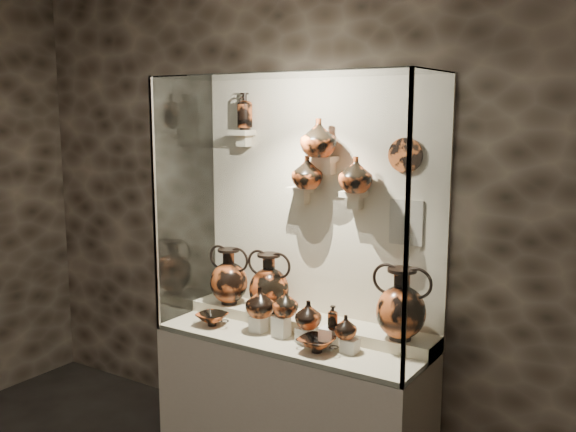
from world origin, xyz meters
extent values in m
cube|color=#2C241B|center=(0.00, 2.50, 1.60)|extent=(5.00, 0.02, 3.20)
cube|color=beige|center=(0.00, 2.18, 0.40)|extent=(1.70, 0.60, 0.80)
cube|color=beige|center=(0.00, 2.18, 0.82)|extent=(1.68, 0.58, 0.03)
cube|color=beige|center=(0.00, 2.35, 0.85)|extent=(1.70, 0.25, 0.10)
cube|color=beige|center=(0.00, 2.50, 1.60)|extent=(1.70, 0.03, 1.60)
cube|color=white|center=(0.00, 1.88, 1.60)|extent=(1.70, 0.01, 1.60)
cube|color=white|center=(-0.85, 2.18, 1.60)|extent=(0.01, 0.60, 1.60)
cube|color=white|center=(0.85, 2.18, 1.60)|extent=(0.01, 0.60, 1.60)
cube|color=white|center=(0.00, 2.18, 2.40)|extent=(1.70, 0.60, 0.01)
cube|color=gray|center=(-0.84, 1.89, 1.60)|extent=(0.02, 0.02, 1.60)
cube|color=gray|center=(0.84, 1.89, 1.60)|extent=(0.02, 0.02, 1.60)
cube|color=silver|center=(-0.22, 2.13, 0.88)|extent=(0.09, 0.09, 0.10)
cube|color=silver|center=(-0.05, 2.13, 0.90)|extent=(0.09, 0.09, 0.13)
cube|color=silver|center=(0.12, 2.13, 0.88)|extent=(0.09, 0.09, 0.09)
cube|color=silver|center=(0.28, 2.13, 0.89)|extent=(0.09, 0.09, 0.12)
cube|color=silver|center=(0.42, 2.13, 0.87)|extent=(0.09, 0.09, 0.08)
cube|color=beige|center=(-0.55, 2.42, 2.05)|extent=(0.14, 0.12, 0.04)
cube|color=beige|center=(-0.10, 2.42, 1.70)|extent=(0.14, 0.12, 0.04)
cube|color=beige|center=(0.10, 2.42, 1.90)|extent=(0.10, 0.12, 0.04)
cube|color=beige|center=(0.28, 2.42, 1.70)|extent=(0.14, 0.12, 0.04)
imported|color=#A74920|center=(-0.20, 2.13, 1.03)|extent=(0.24, 0.24, 0.19)
imported|color=#C25022|center=(-0.03, 2.15, 1.04)|extent=(0.21, 0.21, 0.17)
imported|color=#A74920|center=(0.14, 2.13, 1.00)|extent=(0.21, 0.21, 0.17)
imported|color=#A74920|center=(0.39, 2.12, 0.98)|extent=(0.14, 0.14, 0.14)
imported|color=#C25022|center=(-0.02, 2.37, 1.82)|extent=(0.22, 0.22, 0.20)
imported|color=#C25022|center=(0.07, 2.36, 2.03)|extent=(0.28, 0.28, 0.23)
imported|color=#C25022|center=(0.32, 2.37, 1.82)|extent=(0.21, 0.21, 0.21)
cylinder|color=#C15826|center=(0.58, 2.47, 1.94)|extent=(0.20, 0.02, 0.20)
cube|color=beige|center=(0.59, 2.47, 1.55)|extent=(0.20, 0.01, 0.27)
camera|label=1|loc=(2.01, -0.99, 2.20)|focal=40.00mm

